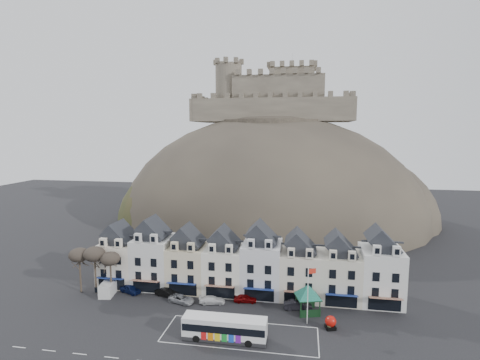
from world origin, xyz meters
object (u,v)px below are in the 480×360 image
(red_buoy, at_px, (331,322))
(car_silver, at_px, (182,299))
(car_charcoal, at_px, (298,305))
(car_white, at_px, (212,300))
(bus_shelter, at_px, (308,291))
(car_navy, at_px, (130,289))
(bus, at_px, (225,327))
(car_maroon, at_px, (245,298))
(flagpole, at_px, (308,292))
(white_van, at_px, (109,288))
(car_black, at_px, (167,293))

(red_buoy, height_order, car_silver, red_buoy)
(car_charcoal, bearing_deg, car_white, 83.87)
(bus_shelter, bearing_deg, car_navy, 160.17)
(car_charcoal, bearing_deg, car_silver, 85.27)
(bus, xyz_separation_m, car_maroon, (1.01, 11.92, -1.18))
(bus, height_order, car_charcoal, bus)
(bus, distance_m, red_buoy, 15.80)
(flagpole, bearing_deg, car_white, 165.81)
(bus_shelter, relative_size, flagpole, 0.80)
(red_buoy, xyz_separation_m, car_maroon, (-13.80, 6.47, -0.37))
(car_white, relative_size, car_charcoal, 0.94)
(white_van, distance_m, car_white, 19.22)
(flagpole, xyz_separation_m, white_van, (-35.17, 4.66, -3.97))
(bus, distance_m, car_silver, 13.88)
(car_navy, distance_m, car_black, 7.03)
(bus_shelter, relative_size, car_silver, 1.59)
(red_buoy, relative_size, flagpole, 0.23)
(bus_shelter, xyz_separation_m, red_buoy, (3.33, -4.44, -2.63))
(red_buoy, distance_m, car_white, 19.92)
(bus_shelter, height_order, car_white, bus_shelter)
(bus, bearing_deg, car_black, 137.64)
(flagpole, height_order, car_charcoal, flagpole)
(bus, height_order, car_silver, bus)
(red_buoy, relative_size, white_van, 0.38)
(flagpole, bearing_deg, car_silver, 170.72)
(flagpole, height_order, car_navy, flagpole)
(bus, bearing_deg, bus_shelter, 40.50)
(red_buoy, relative_size, car_silver, 0.45)
(red_buoy, relative_size, car_black, 0.48)
(car_maroon, distance_m, car_charcoal, 9.01)
(red_buoy, height_order, car_black, red_buoy)
(white_van, distance_m, car_silver, 14.06)
(bus, distance_m, flagpole, 13.58)
(car_white, xyz_separation_m, car_charcoal, (14.40, 0.28, 0.13))
(car_maroon, bearing_deg, car_white, 99.55)
(white_van, height_order, car_silver, white_van)
(car_navy, bearing_deg, red_buoy, -78.43)
(bus, bearing_deg, car_navy, 148.83)
(car_maroon, bearing_deg, car_navy, 84.42)
(white_van, height_order, car_white, white_van)
(white_van, bearing_deg, bus, -34.73)
(car_navy, xyz_separation_m, car_white, (15.60, -1.55, -0.09))
(flagpole, relative_size, car_black, 2.12)
(car_maroon, bearing_deg, car_black, 85.24)
(car_charcoal, bearing_deg, car_black, 80.17)
(bus_shelter, bearing_deg, car_maroon, 153.07)
(bus_shelter, bearing_deg, flagpole, -105.57)
(flagpole, bearing_deg, car_navy, 169.95)
(car_silver, bearing_deg, red_buoy, -83.51)
(bus_shelter, xyz_separation_m, white_van, (-35.14, 1.20, -2.52))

